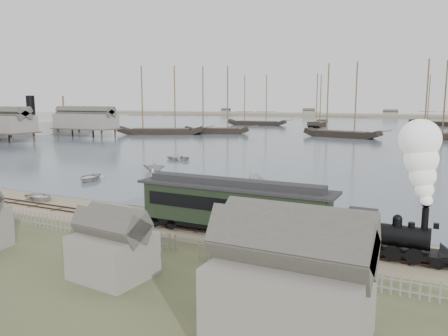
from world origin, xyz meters
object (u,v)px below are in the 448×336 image
at_px(steamship, 31,115).
at_px(beached_dinghy, 39,197).
at_px(locomotive, 414,200).
at_px(passenger_coach, 233,205).

bearing_deg(steamship, beached_dinghy, -120.17).
bearing_deg(locomotive, beached_dinghy, 177.03).
bearing_deg(beached_dinghy, steamship, 52.55).
relative_size(locomotive, passenger_coach, 0.56).
relative_size(locomotive, steamship, 0.16).
distance_m(locomotive, steamship, 122.16).
height_order(locomotive, steamship, steamship).
height_order(locomotive, beached_dinghy, locomotive).
distance_m(passenger_coach, steamship, 111.89).
height_order(passenger_coach, steamship, steamship).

